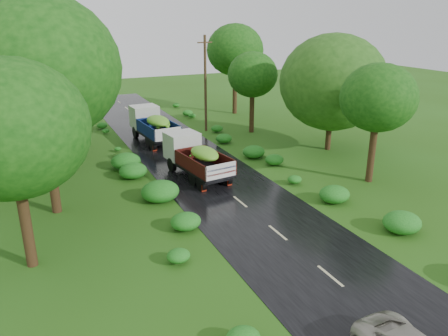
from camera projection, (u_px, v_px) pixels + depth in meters
ground at (330, 276)px, 17.33m from camera, size 120.00×120.00×0.00m
road at (267, 224)px, 21.62m from camera, size 6.50×80.00×0.02m
road_lines at (258, 216)px, 22.47m from camera, size 0.12×69.60×0.00m
truck_near at (195, 155)px, 27.64m from camera, size 2.81×6.09×2.47m
truck_far at (152, 124)px, 35.30m from camera, size 2.66×6.33×2.60m
utility_pole at (205, 83)px, 37.57m from camera, size 1.43×0.39×8.22m
trees_left at (17, 61)px, 29.54m from camera, size 6.09×33.95×9.62m
trees_right at (293, 73)px, 34.64m from camera, size 6.31×24.45×7.98m
shrubs at (200, 164)px, 29.22m from camera, size 11.90×44.00×0.70m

